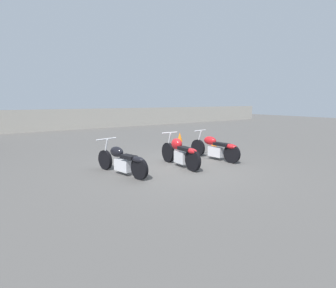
{
  "coord_description": "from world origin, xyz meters",
  "views": [
    {
      "loc": [
        -4.78,
        -6.29,
        2.03
      ],
      "look_at": [
        0.0,
        0.61,
        0.65
      ],
      "focal_mm": 28.0,
      "sensor_mm": 36.0,
      "label": 1
    }
  ],
  "objects_px": {
    "motorcycle_slot_2": "(215,148)",
    "traffic_cone_near": "(214,144)",
    "motorcycle_slot_1": "(180,153)",
    "motorcycle_slot_0": "(122,160)",
    "traffic_cone_far": "(180,137)"
  },
  "relations": [
    {
      "from": "motorcycle_slot_0",
      "to": "motorcycle_slot_1",
      "type": "relative_size",
      "value": 1.03
    },
    {
      "from": "motorcycle_slot_2",
      "to": "traffic_cone_far",
      "type": "xyz_separation_m",
      "value": [
        1.49,
        3.99,
        -0.18
      ]
    },
    {
      "from": "motorcycle_slot_0",
      "to": "traffic_cone_near",
      "type": "distance_m",
      "value": 4.88
    },
    {
      "from": "motorcycle_slot_0",
      "to": "motorcycle_slot_1",
      "type": "bearing_deg",
      "value": -19.2
    },
    {
      "from": "motorcycle_slot_1",
      "to": "traffic_cone_near",
      "type": "bearing_deg",
      "value": 29.26
    },
    {
      "from": "motorcycle_slot_1",
      "to": "motorcycle_slot_2",
      "type": "distance_m",
      "value": 1.61
    },
    {
      "from": "traffic_cone_far",
      "to": "motorcycle_slot_0",
      "type": "bearing_deg",
      "value": -141.96
    },
    {
      "from": "motorcycle_slot_0",
      "to": "motorcycle_slot_2",
      "type": "xyz_separation_m",
      "value": [
        3.48,
        -0.1,
        0.02
      ]
    },
    {
      "from": "motorcycle_slot_0",
      "to": "traffic_cone_near",
      "type": "xyz_separation_m",
      "value": [
        4.73,
        1.22,
        -0.15
      ]
    },
    {
      "from": "motorcycle_slot_1",
      "to": "motorcycle_slot_2",
      "type": "xyz_separation_m",
      "value": [
        1.6,
        0.1,
        -0.03
      ]
    },
    {
      "from": "motorcycle_slot_2",
      "to": "traffic_cone_near",
      "type": "height_order",
      "value": "motorcycle_slot_2"
    },
    {
      "from": "motorcycle_slot_2",
      "to": "traffic_cone_far",
      "type": "height_order",
      "value": "motorcycle_slot_2"
    },
    {
      "from": "motorcycle_slot_1",
      "to": "motorcycle_slot_0",
      "type": "bearing_deg",
      "value": 176.71
    },
    {
      "from": "motorcycle_slot_1",
      "to": "traffic_cone_near",
      "type": "height_order",
      "value": "motorcycle_slot_1"
    },
    {
      "from": "motorcycle_slot_0",
      "to": "traffic_cone_near",
      "type": "relative_size",
      "value": 4.21
    }
  ]
}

